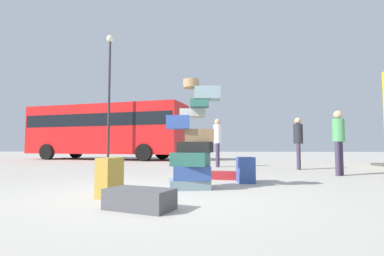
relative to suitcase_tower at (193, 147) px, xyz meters
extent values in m
plane|color=#ADA89E|center=(-0.46, -0.48, -0.74)|extent=(80.00, 80.00, 0.00)
cube|color=gray|center=(-0.07, 0.00, -0.66)|extent=(0.78, 0.64, 0.16)
cube|color=#334F99|center=(-0.02, -0.02, -0.45)|extent=(0.69, 0.54, 0.24)
cube|color=#26594C|center=(-0.04, -0.06, -0.22)|extent=(0.70, 0.57, 0.23)
cube|color=black|center=(0.04, 0.07, -0.01)|extent=(0.65, 0.53, 0.19)
cube|color=olive|center=(0.10, 0.08, 0.20)|extent=(0.55, 0.43, 0.23)
cube|color=#334F99|center=(-0.26, -0.05, 0.43)|extent=(0.43, 0.33, 0.23)
cube|color=beige|center=(-0.02, 0.18, 0.62)|extent=(0.50, 0.39, 0.14)
cube|color=#26594C|center=(0.13, -0.11, 0.76)|extent=(0.32, 0.24, 0.14)
cube|color=gray|center=(0.26, -0.07, 0.94)|extent=(0.46, 0.34, 0.22)
cylinder|color=olive|center=(-0.03, -0.04, 1.12)|extent=(0.28, 0.28, 0.15)
cube|color=#B28C33|center=(-1.17, -0.94, -0.45)|extent=(0.33, 0.44, 0.58)
cube|color=maroon|center=(0.60, 1.62, -0.65)|extent=(0.82, 0.55, 0.17)
cube|color=#4C4C51|center=(-0.53, -1.71, -0.62)|extent=(0.89, 0.69, 0.24)
cube|color=#334F99|center=(1.04, 0.96, -0.48)|extent=(0.36, 0.46, 0.53)
cylinder|color=#3F334C|center=(3.72, 2.70, -0.30)|extent=(0.12, 0.12, 0.88)
cylinder|color=#3F334C|center=(3.57, 2.54, -0.30)|extent=(0.12, 0.12, 0.88)
cylinder|color=#4C9959|center=(3.64, 2.62, 0.43)|extent=(0.30, 0.30, 0.59)
sphere|color=tan|center=(3.64, 2.62, 0.84)|extent=(0.22, 0.22, 0.22)
cylinder|color=#3F334C|center=(3.24, 4.72, -0.32)|extent=(0.12, 0.12, 0.85)
cylinder|color=#3F334C|center=(3.17, 4.51, -0.32)|extent=(0.12, 0.12, 0.85)
cylinder|color=#26262D|center=(3.21, 4.62, 0.43)|extent=(0.30, 0.30, 0.64)
sphere|color=tan|center=(3.21, 4.62, 0.86)|extent=(0.22, 0.22, 0.22)
cylinder|color=#3F334C|center=(0.60, 5.77, -0.30)|extent=(0.12, 0.12, 0.87)
cylinder|color=#3F334C|center=(0.57, 5.55, -0.30)|extent=(0.12, 0.12, 0.87)
cylinder|color=white|center=(0.59, 5.66, 0.48)|extent=(0.30, 0.30, 0.69)
sphere|color=tan|center=(0.59, 5.66, 0.93)|extent=(0.22, 0.22, 0.22)
cube|color=red|center=(-5.84, 11.71, 1.01)|extent=(9.83, 4.62, 2.80)
cube|color=black|center=(-5.84, 11.71, 1.50)|extent=(9.65, 4.60, 0.70)
cylinder|color=black|center=(-2.55, 12.22, -0.29)|extent=(0.93, 0.45, 0.90)
cylinder|color=black|center=(-3.12, 9.79, -0.29)|extent=(0.93, 0.45, 0.90)
cylinder|color=black|center=(-8.56, 13.64, -0.29)|extent=(0.93, 0.45, 0.90)
cylinder|color=black|center=(-9.14, 11.21, -0.29)|extent=(0.93, 0.45, 0.90)
cylinder|color=#333338|center=(-4.85, 9.30, 2.37)|extent=(0.12, 0.12, 6.22)
sphere|color=#F2F2CC|center=(-4.85, 9.30, 5.60)|extent=(0.36, 0.36, 0.36)
camera|label=1|loc=(0.31, -5.17, 0.00)|focal=27.27mm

